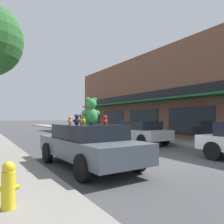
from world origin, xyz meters
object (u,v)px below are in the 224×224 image
teddy_bear_yellow (83,119)px  teddy_bear_purple (81,119)px  teddy_bear_black (77,120)px  teddy_bear_red (105,120)px  plush_art_car (88,144)px  fire_hydrant (8,185)px  parked_car_far_center (140,131)px  teddy_bear_giant (91,112)px  teddy_bear_orange (70,120)px

teddy_bear_yellow → teddy_bear_purple: bearing=-91.3°
teddy_bear_black → teddy_bear_yellow: 0.85m
teddy_bear_red → plush_art_car: bearing=-60.7°
fire_hydrant → parked_car_far_center: bearing=39.6°
teddy_bear_giant → teddy_bear_yellow: (-0.10, 0.43, -0.27)m
teddy_bear_giant → parked_car_far_center: 6.96m
teddy_bear_black → teddy_bear_yellow: size_ratio=0.97×
parked_car_far_center → fire_hydrant: (-8.19, -6.77, -0.26)m
teddy_bear_orange → fire_hydrant: bearing=31.9°
teddy_bear_black → teddy_bear_red: bearing=-178.7°
teddy_bear_purple → parked_car_far_center: bearing=174.6°
teddy_bear_red → teddy_bear_yellow: bearing=-78.3°
teddy_bear_purple → teddy_bear_orange: 0.43m
teddy_bear_purple → parked_car_far_center: 6.31m
teddy_bear_black → teddy_bear_yellow: bearing=-127.0°
fire_hydrant → teddy_bear_black: bearing=46.9°
teddy_bear_giant → parked_car_far_center: (5.43, 4.23, -1.07)m
teddy_bear_yellow → fire_hydrant: teddy_bear_yellow is taller
teddy_bear_black → parked_car_far_center: 7.57m
teddy_bear_giant → plush_art_car: bearing=-53.2°
teddy_bear_giant → teddy_bear_orange: (-0.35, 1.04, -0.30)m
teddy_bear_giant → teddy_bear_purple: (0.07, 0.99, -0.25)m
teddy_bear_black → parked_car_far_center: teddy_bear_black is taller
plush_art_car → parked_car_far_center: 6.88m
plush_art_car → teddy_bear_giant: 1.08m
teddy_bear_yellow → teddy_bear_red: teddy_bear_yellow is taller
teddy_bear_giant → teddy_bear_black: size_ratio=2.68×
plush_art_car → teddy_bear_purple: teddy_bear_purple is taller
teddy_bear_red → parked_car_far_center: teddy_bear_red is taller
teddy_bear_yellow → teddy_bear_orange: size_ratio=1.21×
teddy_bear_giant → teddy_bear_purple: bearing=-93.2°
teddy_bear_orange → teddy_bear_yellow: bearing=88.0°
teddy_bear_giant → parked_car_far_center: teddy_bear_giant is taller
teddy_bear_giant → teddy_bear_orange: size_ratio=3.13×
fire_hydrant → teddy_bear_orange: bearing=56.2°
teddy_bear_black → teddy_bear_yellow: teddy_bear_yellow is taller
teddy_bear_yellow → parked_car_far_center: (5.53, 3.80, -0.80)m
teddy_bear_giant → teddy_bear_yellow: size_ratio=2.60×
teddy_bear_giant → teddy_bear_yellow: 0.51m
teddy_bear_red → teddy_bear_orange: (-0.76, 1.27, -0.01)m
plush_art_car → teddy_bear_yellow: bearing=93.3°
teddy_bear_black → fire_hydrant: 3.31m
teddy_bear_giant → teddy_bear_yellow: teddy_bear_giant is taller
teddy_bear_purple → teddy_bear_yellow: teddy_bear_purple is taller
plush_art_car → teddy_bear_orange: teddy_bear_orange is taller
teddy_bear_giant → teddy_bear_orange: bearing=-70.4°
teddy_bear_purple → fire_hydrant: 4.65m
teddy_bear_yellow → plush_art_car: bearing=111.1°
plush_art_car → teddy_bear_yellow: (-0.03, 0.33, 0.81)m
plush_art_car → teddy_bear_black: teddy_bear_black is taller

